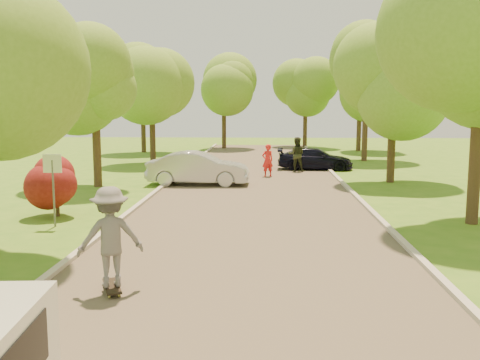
% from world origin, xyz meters
% --- Properties ---
extents(ground, '(100.00, 100.00, 0.00)m').
position_xyz_m(ground, '(0.00, 0.00, 0.00)').
color(ground, '#3E731B').
rests_on(ground, ground).
extents(road, '(8.00, 60.00, 0.01)m').
position_xyz_m(road, '(0.00, 8.00, 0.01)').
color(road, '#4C4438').
rests_on(road, ground).
extents(curb_left, '(0.18, 60.00, 0.12)m').
position_xyz_m(curb_left, '(-4.05, 8.00, 0.06)').
color(curb_left, '#B2AD9E').
rests_on(curb_left, ground).
extents(curb_right, '(0.18, 60.00, 0.12)m').
position_xyz_m(curb_right, '(4.05, 8.00, 0.06)').
color(curb_right, '#B2AD9E').
rests_on(curb_right, ground).
extents(street_sign, '(0.55, 0.06, 2.17)m').
position_xyz_m(street_sign, '(-5.80, 4.00, 1.56)').
color(street_sign, '#59595E').
rests_on(street_sign, ground).
extents(red_shrub, '(1.70, 1.70, 1.95)m').
position_xyz_m(red_shrub, '(-6.30, 5.50, 1.10)').
color(red_shrub, '#382619').
rests_on(red_shrub, ground).
extents(tree_l_midb, '(4.30, 4.20, 6.62)m').
position_xyz_m(tree_l_midb, '(-6.81, 12.00, 4.59)').
color(tree_l_midb, '#382619').
rests_on(tree_l_midb, ground).
extents(tree_l_far, '(4.92, 4.80, 7.79)m').
position_xyz_m(tree_l_far, '(-6.39, 22.00, 5.47)').
color(tree_l_far, '#382619').
rests_on(tree_l_far, ground).
extents(tree_r_midb, '(4.51, 4.40, 7.01)m').
position_xyz_m(tree_r_midb, '(6.60, 14.00, 4.88)').
color(tree_r_midb, '#382619').
rests_on(tree_r_midb, ground).
extents(tree_r_far, '(5.33, 5.20, 8.34)m').
position_xyz_m(tree_r_far, '(7.23, 24.00, 5.83)').
color(tree_r_far, '#382619').
rests_on(tree_r_far, ground).
extents(tree_bg_a, '(5.12, 5.00, 7.72)m').
position_xyz_m(tree_bg_a, '(-8.78, 30.00, 5.31)').
color(tree_bg_a, '#382619').
rests_on(tree_bg_a, ground).
extents(tree_bg_b, '(5.12, 5.00, 7.95)m').
position_xyz_m(tree_bg_b, '(8.22, 32.00, 5.54)').
color(tree_bg_b, '#382619').
rests_on(tree_bg_b, ground).
extents(tree_bg_c, '(4.92, 4.80, 7.33)m').
position_xyz_m(tree_bg_c, '(-2.79, 34.00, 5.02)').
color(tree_bg_c, '#382619').
rests_on(tree_bg_c, ground).
extents(tree_bg_d, '(5.12, 5.00, 7.72)m').
position_xyz_m(tree_bg_d, '(4.22, 36.00, 5.31)').
color(tree_bg_d, '#382619').
rests_on(tree_bg_d, ground).
extents(silver_sedan, '(4.65, 1.71, 1.52)m').
position_xyz_m(silver_sedan, '(-2.58, 12.72, 0.76)').
color(silver_sedan, '#B6B5BA').
rests_on(silver_sedan, ground).
extents(dark_sedan, '(4.31, 1.92, 1.23)m').
position_xyz_m(dark_sedan, '(3.30, 18.93, 0.61)').
color(dark_sedan, black).
rests_on(dark_sedan, ground).
extents(longboard, '(0.63, 1.03, 0.12)m').
position_xyz_m(longboard, '(-2.50, -1.51, 0.11)').
color(longboard, black).
rests_on(longboard, ground).
extents(skateboarder, '(1.43, 1.14, 1.94)m').
position_xyz_m(skateboarder, '(-2.50, -1.51, 1.10)').
color(skateboarder, slate).
rests_on(skateboarder, longboard).
extents(person_striped, '(0.72, 0.61, 1.66)m').
position_xyz_m(person_striped, '(0.60, 15.74, 0.83)').
color(person_striped, red).
rests_on(person_striped, ground).
extents(person_olive, '(0.96, 0.77, 1.89)m').
position_xyz_m(person_olive, '(2.20, 17.93, 0.95)').
color(person_olive, '#282D1B').
rests_on(person_olive, ground).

